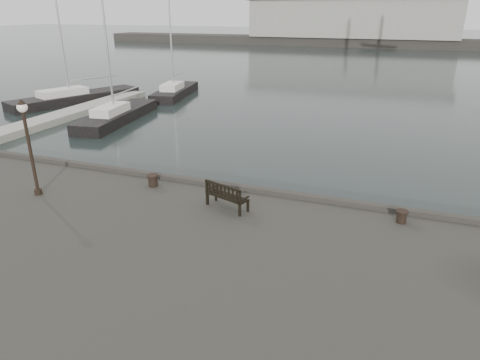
# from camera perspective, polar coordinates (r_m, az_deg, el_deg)

# --- Properties ---
(ground) EXTENTS (400.00, 400.00, 0.00)m
(ground) POSITION_cam_1_polar(r_m,az_deg,el_deg) (16.86, 2.99, -6.38)
(ground) COLOR black
(ground) RESTS_ON ground
(pontoon) EXTENTS (2.00, 24.00, 0.50)m
(pontoon) POSITION_cam_1_polar(r_m,az_deg,el_deg) (35.19, -24.38, 7.20)
(pontoon) COLOR #A6A29A
(pontoon) RESTS_ON ground
(breakwater) EXTENTS (140.00, 9.50, 12.20)m
(breakwater) POSITION_cam_1_polar(r_m,az_deg,el_deg) (106.66, 16.43, 18.98)
(breakwater) COLOR #383530
(breakwater) RESTS_ON ground
(bench) EXTENTS (1.66, 1.02, 0.90)m
(bench) POSITION_cam_1_polar(r_m,az_deg,el_deg) (14.70, -1.77, -2.75)
(bench) COLOR black
(bench) RESTS_ON quay
(bollard_left) EXTENTS (0.49, 0.49, 0.46)m
(bollard_left) POSITION_cam_1_polar(r_m,az_deg,el_deg) (16.88, -11.54, -0.07)
(bollard_left) COLOR black
(bollard_left) RESTS_ON quay
(bollard_right) EXTENTS (0.45, 0.45, 0.41)m
(bollard_right) POSITION_cam_1_polar(r_m,az_deg,el_deg) (14.71, 20.75, -4.58)
(bollard_right) COLOR black
(bollard_right) RESTS_ON quay
(lamp_post) EXTENTS (0.36, 0.36, 3.55)m
(lamp_post) POSITION_cam_1_polar(r_m,az_deg,el_deg) (16.89, -26.49, 5.39)
(lamp_post) COLOR black
(lamp_post) RESTS_ON quay
(yacht_b) EXTENTS (6.88, 12.09, 15.56)m
(yacht_b) POSITION_cam_1_polar(r_m,az_deg,el_deg) (42.70, -20.96, 9.96)
(yacht_b) COLOR black
(yacht_b) RESTS_ON ground
(yacht_c) EXTENTS (3.55, 9.83, 12.93)m
(yacht_c) POSITION_cam_1_polar(r_m,az_deg,el_deg) (34.32, -15.95, 7.96)
(yacht_c) COLOR black
(yacht_c) RESTS_ON ground
(yacht_d) EXTENTS (3.90, 9.00, 11.09)m
(yacht_d) POSITION_cam_1_polar(r_m,az_deg,el_deg) (43.47, -8.61, 11.30)
(yacht_d) COLOR black
(yacht_d) RESTS_ON ground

